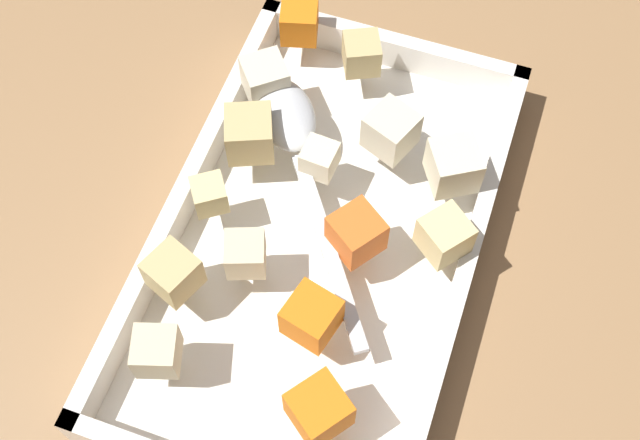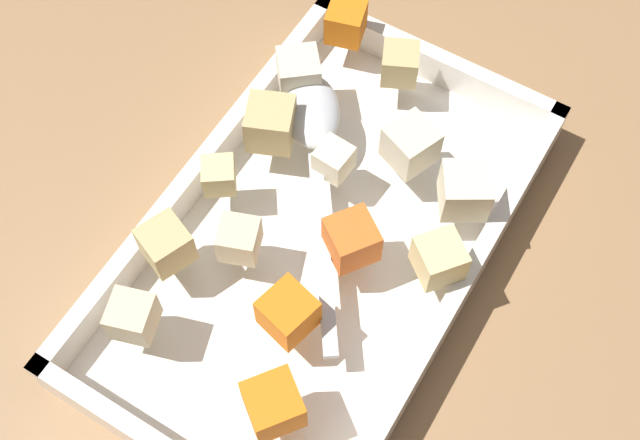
% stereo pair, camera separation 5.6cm
% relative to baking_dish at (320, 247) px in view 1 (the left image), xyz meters
% --- Properties ---
extents(ground_plane, '(4.00, 4.00, 0.00)m').
position_rel_baking_dish_xyz_m(ground_plane, '(0.01, -0.02, -0.01)').
color(ground_plane, '#936D47').
extents(baking_dish, '(0.37, 0.22, 0.04)m').
position_rel_baking_dish_xyz_m(baking_dish, '(0.00, 0.00, 0.00)').
color(baking_dish, white).
rests_on(baking_dish, ground_plane).
extents(carrot_chunk_near_right, '(0.04, 0.04, 0.03)m').
position_rel_baking_dish_xyz_m(carrot_chunk_near_right, '(-0.07, -0.02, 0.05)').
color(carrot_chunk_near_right, orange).
rests_on(carrot_chunk_near_right, baking_dish).
extents(carrot_chunk_far_right, '(0.04, 0.04, 0.03)m').
position_rel_baking_dish_xyz_m(carrot_chunk_far_right, '(-0.13, -0.04, 0.05)').
color(carrot_chunk_far_right, orange).
rests_on(carrot_chunk_far_right, baking_dish).
extents(carrot_chunk_front_center, '(0.03, 0.03, 0.03)m').
position_rel_baking_dish_xyz_m(carrot_chunk_front_center, '(0.16, 0.07, 0.05)').
color(carrot_chunk_front_center, orange).
rests_on(carrot_chunk_front_center, baking_dish).
extents(carrot_chunk_near_spoon, '(0.04, 0.04, 0.03)m').
position_rel_baking_dish_xyz_m(carrot_chunk_near_spoon, '(-0.00, -0.03, 0.05)').
color(carrot_chunk_near_spoon, orange).
rests_on(carrot_chunk_near_spoon, baking_dish).
extents(potato_chunk_under_handle, '(0.03, 0.03, 0.03)m').
position_rel_baking_dish_xyz_m(potato_chunk_under_handle, '(-0.04, 0.04, 0.04)').
color(potato_chunk_under_handle, beige).
rests_on(potato_chunk_under_handle, baking_dish).
extents(potato_chunk_corner_nw, '(0.03, 0.03, 0.03)m').
position_rel_baking_dish_xyz_m(potato_chunk_corner_nw, '(-0.12, 0.07, 0.04)').
color(potato_chunk_corner_nw, beige).
rests_on(potato_chunk_corner_nw, baking_dish).
extents(potato_chunk_far_left, '(0.03, 0.03, 0.02)m').
position_rel_baking_dish_xyz_m(potato_chunk_far_left, '(0.05, 0.02, 0.04)').
color(potato_chunk_far_left, beige).
rests_on(potato_chunk_far_left, baking_dish).
extents(potato_chunk_mid_left, '(0.04, 0.04, 0.03)m').
position_rel_baking_dish_xyz_m(potato_chunk_mid_left, '(0.05, 0.07, 0.05)').
color(potato_chunk_mid_left, tan).
rests_on(potato_chunk_mid_left, baking_dish).
extents(potato_chunk_mid_right, '(0.04, 0.04, 0.03)m').
position_rel_baking_dish_xyz_m(potato_chunk_mid_right, '(0.14, 0.02, 0.04)').
color(potato_chunk_mid_right, tan).
rests_on(potato_chunk_mid_right, baking_dish).
extents(potato_chunk_heap_top, '(0.04, 0.04, 0.03)m').
position_rel_baking_dish_xyz_m(potato_chunk_heap_top, '(0.07, -0.08, 0.05)').
color(potato_chunk_heap_top, beige).
rests_on(potato_chunk_heap_top, baking_dish).
extents(potato_chunk_corner_se, '(0.04, 0.04, 0.03)m').
position_rel_baking_dish_xyz_m(potato_chunk_corner_se, '(-0.07, 0.08, 0.05)').
color(potato_chunk_corner_se, tan).
rests_on(potato_chunk_corner_se, baking_dish).
extents(potato_chunk_heap_side, '(0.03, 0.03, 0.02)m').
position_rel_baking_dish_xyz_m(potato_chunk_heap_side, '(-0.01, 0.08, 0.04)').
color(potato_chunk_heap_side, '#E0CC89').
rests_on(potato_chunk_heap_side, baking_dish).
extents(potato_chunk_near_left, '(0.04, 0.04, 0.03)m').
position_rel_baking_dish_xyz_m(potato_chunk_near_left, '(0.02, -0.08, 0.05)').
color(potato_chunk_near_left, '#E0CC89').
rests_on(potato_chunk_near_left, baking_dish).
extents(parsnip_chunk_corner_ne, '(0.04, 0.04, 0.03)m').
position_rel_baking_dish_xyz_m(parsnip_chunk_corner_ne, '(0.08, -0.03, 0.05)').
color(parsnip_chunk_corner_ne, beige).
rests_on(parsnip_chunk_corner_ne, baking_dish).
extents(parsnip_chunk_back_center, '(0.04, 0.04, 0.03)m').
position_rel_baking_dish_xyz_m(parsnip_chunk_back_center, '(0.10, 0.08, 0.05)').
color(parsnip_chunk_back_center, beige).
rests_on(parsnip_chunk_back_center, baking_dish).
extents(serving_spoon, '(0.20, 0.15, 0.02)m').
position_rel_baking_dish_xyz_m(serving_spoon, '(0.06, 0.04, 0.04)').
color(serving_spoon, silver).
rests_on(serving_spoon, baking_dish).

